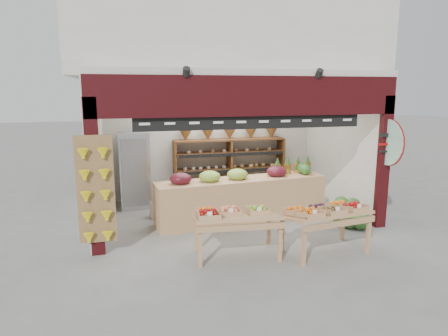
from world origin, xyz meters
TOP-DOWN VIEW (x-y plane):
  - ground at (0.00, 0.00)m, footprint 60.00×60.00m
  - shop_structure at (0.00, 1.61)m, footprint 6.36×5.12m
  - banana_board at (-2.73, -1.17)m, footprint 0.60×0.15m
  - gift_sign at (2.75, -1.15)m, footprint 0.04×0.93m
  - back_shelving at (0.40, 1.96)m, footprint 2.88×0.47m
  - refrigerator at (-2.02, 1.67)m, footprint 0.73×0.73m
  - cardboard_stack at (-1.28, 0.78)m, footprint 0.98×0.71m
  - mid_counter at (0.13, 0.04)m, footprint 3.71×1.04m
  - display_table_left at (-0.59, -1.67)m, footprint 1.49×0.93m
  - display_table_right at (1.02, -1.95)m, footprint 1.51×0.97m
  - watermelon_pile at (2.24, -0.85)m, footprint 0.80×0.77m

SIDE VIEW (x-z plane):
  - ground at x=0.00m, z-range 0.00..0.00m
  - watermelon_pile at x=2.24m, z-range -0.08..0.51m
  - cardboard_stack at x=-1.28m, z-range -0.08..0.55m
  - mid_counter at x=0.13m, z-range -0.07..1.07m
  - display_table_left at x=-0.59m, z-range 0.23..1.16m
  - display_table_right at x=1.02m, z-range 0.25..1.18m
  - refrigerator at x=-2.02m, z-range 0.00..1.79m
  - banana_board at x=-2.73m, z-range 0.22..2.02m
  - back_shelving at x=0.40m, z-range 0.22..2.01m
  - gift_sign at x=2.75m, z-range 1.29..2.21m
  - shop_structure at x=0.00m, z-range 1.22..6.62m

